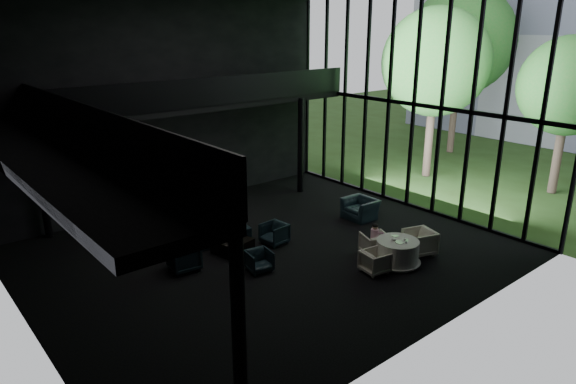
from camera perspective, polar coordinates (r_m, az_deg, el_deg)
floor at (r=16.39m, az=-2.15°, el=-6.63°), size 14.00×12.00×0.02m
wall_back at (r=20.18m, az=-12.92°, el=9.56°), size 14.00×0.04×8.00m
wall_front at (r=11.12m, az=16.88°, el=2.37°), size 14.00×0.04×8.00m
wall_left at (r=12.33m, az=-29.10°, el=2.33°), size 0.04×12.00×8.00m
curtain_wall at (r=20.08m, az=13.82°, el=9.45°), size 0.20×12.00×8.00m
mezzanine_left at (r=12.53m, az=-24.67°, el=3.21°), size 2.00×12.00×0.25m
mezzanine_back at (r=19.79m, az=-8.96°, el=9.63°), size 12.00×2.00×0.25m
railing_left at (r=12.69m, az=-20.70°, el=6.66°), size 0.06×12.00×1.00m
railing_back at (r=18.86m, az=-7.45°, el=11.12°), size 12.00×0.06×1.00m
column_sw at (r=8.81m, az=-5.47°, el=-15.61°), size 0.24×0.24×4.00m
column_nw at (r=18.62m, az=-25.79°, el=1.16°), size 0.24×0.24×4.00m
column_ne at (r=21.57m, az=1.39°, el=5.14°), size 0.24×0.24×4.00m
tree_near at (r=24.39m, az=16.09°, el=13.67°), size 4.80×4.80×7.65m
tree_mid at (r=23.85m, az=28.79°, el=10.25°), size 4.00×4.00×6.50m
tree_far at (r=29.62m, az=18.67°, el=15.60°), size 5.60×5.60×8.80m
console at (r=18.82m, az=-10.88°, el=-2.54°), size 1.99×0.45×0.63m
bronze_urn at (r=18.51m, az=-11.02°, el=0.11°), size 0.76×0.76×1.41m
side_table_left at (r=18.14m, az=-15.19°, el=-3.86°), size 0.48×0.48×0.53m
table_lamp_left at (r=17.75m, az=-15.18°, el=-1.72°), size 0.42×0.42×0.70m
side_table_right at (r=19.42m, az=-6.46°, el=-1.71°), size 0.54×0.54×0.60m
table_lamp_right at (r=19.28m, az=-6.80°, el=0.74°), size 0.45×0.45×0.75m
sofa at (r=17.02m, az=-7.84°, el=-4.28°), size 2.22×0.91×0.84m
lounge_armchair_west at (r=15.36m, az=-11.47°, el=-6.90°), size 0.94×0.99×0.92m
lounge_armchair_east at (r=16.81m, az=-1.53°, el=-4.54°), size 0.76×0.80×0.76m
lounge_armchair_south at (r=15.08m, az=-3.22°, el=-7.66°), size 0.70×0.66×0.63m
window_armchair at (r=19.08m, az=8.07°, el=-1.36°), size 0.83×1.26×1.10m
coffee_table at (r=16.33m, az=-6.16°, el=-5.98°), size 1.18×1.18×0.44m
dining_table at (r=15.82m, az=12.02°, el=-6.70°), size 1.43×1.43×0.75m
dining_chair_north at (r=16.23m, az=9.63°, el=-5.60°), size 1.00×0.97×0.80m
dining_chair_east at (r=16.56m, az=14.42°, el=-5.13°), size 1.13×1.17×0.97m
dining_chair_west at (r=15.17m, az=9.65°, el=-7.60°), size 0.73×0.76×0.69m
child at (r=16.19m, az=9.63°, el=-4.41°), size 0.26×0.26×0.56m
plate_a at (r=15.52m, az=12.34°, el=-5.49°), size 0.35×0.35×0.02m
plate_b at (r=15.95m, az=11.78°, el=-4.78°), size 0.23×0.23×0.01m
saucer at (r=15.74m, az=13.02°, el=-5.20°), size 0.17×0.17×0.01m
coffee_cup at (r=15.70m, az=12.85°, el=-5.09°), size 0.09×0.09×0.06m
cereal_bowl at (r=15.62m, az=11.66°, el=-5.17°), size 0.15×0.15×0.07m
cream_pot at (r=15.51m, az=13.01°, el=-5.45°), size 0.08×0.08×0.07m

